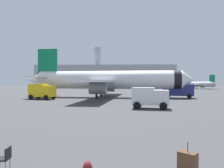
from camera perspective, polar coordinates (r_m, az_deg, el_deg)
airplane_at_gate at (r=46.18m, az=-1.29°, el=1.02°), size 35.77×32.33×10.50m
airplane_taxiing at (r=112.09m, az=21.31°, el=-0.02°), size 18.47×20.00×6.43m
service_truck at (r=43.34m, az=-17.76°, el=-1.68°), size 5.24×3.69×2.90m
fuel_truck at (r=46.49m, az=16.78°, el=-1.33°), size 6.44×4.13×3.20m
cargo_van at (r=27.25m, az=9.81°, el=-3.30°), size 4.70×3.04×2.60m
safety_cone_near at (r=54.06m, az=6.91°, el=-2.50°), size 0.44×0.44×0.81m
safety_cone_mid at (r=48.77m, az=-18.77°, el=-2.94°), size 0.44×0.44×0.67m
safety_cone_far at (r=52.65m, az=-17.54°, el=-2.68°), size 0.44×0.44×0.67m
rolling_suitcase at (r=8.82m, az=19.07°, el=-18.56°), size 0.75×0.72×1.10m
traveller_backpack at (r=8.31m, az=-6.27°, el=-20.91°), size 0.36×0.40×0.48m
gate_chair at (r=9.38m, az=-26.17°, el=-16.73°), size 0.51×0.51×0.86m
terminal_building at (r=139.94m, az=-1.63°, el=2.00°), size 83.79×23.85×25.42m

